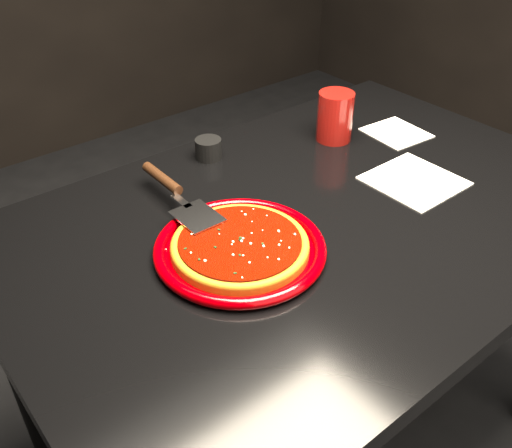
{
  "coord_description": "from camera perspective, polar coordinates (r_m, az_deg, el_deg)",
  "views": [
    {
      "loc": [
        -0.66,
        -0.63,
        1.37
      ],
      "look_at": [
        -0.13,
        0.02,
        0.77
      ],
      "focal_mm": 40.0,
      "sensor_mm": 36.0,
      "label": 1
    }
  ],
  "objects": [
    {
      "name": "floor",
      "position": [
        1.65,
        4.34,
        -21.1
      ],
      "size": [
        4.0,
        4.0,
        0.01
      ],
      "primitive_type": "cube",
      "color": "black",
      "rests_on": "ground"
    },
    {
      "name": "table",
      "position": [
        1.35,
        5.06,
        -12.15
      ],
      "size": [
        1.2,
        0.8,
        0.75
      ],
      "primitive_type": "cube",
      "color": "black",
      "rests_on": "floor"
    },
    {
      "name": "plate",
      "position": [
        0.99,
        -1.61,
        -2.46
      ],
      "size": [
        0.37,
        0.37,
        0.02
      ],
      "primitive_type": "cylinder",
      "rotation": [
        0.0,
        0.0,
        -0.29
      ],
      "color": "#7D0002",
      "rests_on": "table"
    },
    {
      "name": "pizza_crust",
      "position": [
        0.99,
        -1.62,
        -2.3
      ],
      "size": [
        0.3,
        0.3,
        0.01
      ],
      "primitive_type": "cylinder",
      "rotation": [
        0.0,
        0.0,
        -0.29
      ],
      "color": "brown",
      "rests_on": "plate"
    },
    {
      "name": "pizza_crust_rim",
      "position": [
        0.98,
        -1.62,
        -2.02
      ],
      "size": [
        0.3,
        0.3,
        0.02
      ],
      "primitive_type": "torus",
      "rotation": [
        0.0,
        0.0,
        -0.29
      ],
      "color": "brown",
      "rests_on": "plate"
    },
    {
      "name": "pizza_sauce",
      "position": [
        0.98,
        -1.63,
        -1.82
      ],
      "size": [
        0.27,
        0.27,
        0.01
      ],
      "primitive_type": "cylinder",
      "rotation": [
        0.0,
        0.0,
        -0.29
      ],
      "color": "#620A00",
      "rests_on": "plate"
    },
    {
      "name": "parmesan_dusting",
      "position": [
        0.98,
        -1.63,
        -1.54
      ],
      "size": [
        0.21,
        0.21,
        0.01
      ],
      "primitive_type": null,
      "color": "beige",
      "rests_on": "plate"
    },
    {
      "name": "basil_flecks",
      "position": [
        0.98,
        -1.63,
        -1.58
      ],
      "size": [
        0.19,
        0.19,
        0.0
      ],
      "primitive_type": null,
      "color": "black",
      "rests_on": "plate"
    },
    {
      "name": "pizza_server",
      "position": [
        1.09,
        -7.69,
        2.98
      ],
      "size": [
        0.09,
        0.3,
        0.02
      ],
      "primitive_type": null,
      "rotation": [
        0.0,
        0.0,
        -0.01
      ],
      "color": "silver",
      "rests_on": "plate"
    },
    {
      "name": "cup",
      "position": [
        1.36,
        7.91,
        10.6
      ],
      "size": [
        0.11,
        0.11,
        0.12
      ],
      "primitive_type": "cylinder",
      "rotation": [
        0.0,
        0.0,
        0.36
      ],
      "color": "maroon",
      "rests_on": "table"
    },
    {
      "name": "napkin_a",
      "position": [
        1.24,
        15.54,
        4.19
      ],
      "size": [
        0.17,
        0.17,
        0.0
      ],
      "primitive_type": "cube",
      "rotation": [
        0.0,
        0.0,
        0.0
      ],
      "color": "white",
      "rests_on": "table"
    },
    {
      "name": "napkin_b",
      "position": [
        1.44,
        13.85,
        8.85
      ],
      "size": [
        0.14,
        0.14,
        0.0
      ],
      "primitive_type": "cube",
      "rotation": [
        0.0,
        0.0,
        -0.09
      ],
      "color": "white",
      "rests_on": "table"
    },
    {
      "name": "ramekin",
      "position": [
        1.28,
        -4.78,
        7.51
      ],
      "size": [
        0.07,
        0.07,
        0.05
      ],
      "primitive_type": "cylinder",
      "rotation": [
        0.0,
        0.0,
        0.17
      ],
      "color": "black",
      "rests_on": "table"
    }
  ]
}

